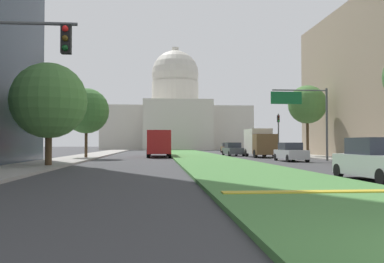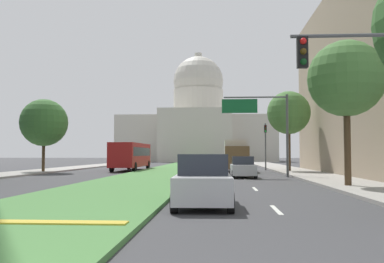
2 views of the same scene
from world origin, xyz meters
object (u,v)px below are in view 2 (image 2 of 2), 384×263
object	(u,v)px
traffic_light_far_right	(265,140)
sedan_lead_stopped	(203,182)
capitol_building	(198,128)
street_tree_left_far	(44,123)
sedan_far_horizon	(231,161)
traffic_light_near_right	(380,81)
street_tree_right_mid	(346,79)
street_tree_right_far	(289,113)
city_bus	(131,154)
overhead_guide_sign	(263,118)
box_truck_delivery	(236,155)
sedan_distant	(216,163)
sedan_midblock	(243,167)

from	to	relation	value
traffic_light_far_right	sedan_lead_stopped	xyz separation A→B (m)	(-5.72, -33.17, -2.47)
capitol_building	street_tree_left_far	xyz separation A→B (m)	(-11.82, -65.05, -3.19)
capitol_building	sedan_far_horizon	size ratio (longest dim) A/B	7.89
traffic_light_near_right	capitol_building	bearing A→B (deg)	95.70
street_tree_right_mid	street_tree_right_far	distance (m)	19.49
street_tree_left_far	city_bus	distance (m)	9.95
traffic_light_near_right	overhead_guide_sign	bearing A→B (deg)	92.17
street_tree_left_far	street_tree_right_mid	bearing A→B (deg)	-35.65
traffic_light_far_right	box_truck_delivery	distance (m)	5.64
traffic_light_near_right	city_bus	xyz separation A→B (m)	(-13.89, 35.00, -2.03)
street_tree_right_mid	sedan_far_horizon	size ratio (longest dim) A/B	1.76
street_tree_right_far	city_bus	distance (m)	17.36
street_tree_right_far	sedan_distant	size ratio (longest dim) A/B	1.81
overhead_guide_sign	sedan_midblock	xyz separation A→B (m)	(-1.64, -0.59, -3.86)
city_bus	box_truck_delivery	bearing A→B (deg)	-12.71
street_tree_right_mid	sedan_far_horizon	xyz separation A→B (m)	(-5.12, 42.31, -5.10)
traffic_light_near_right	sedan_midblock	xyz separation A→B (m)	(-2.49, 21.89, -3.03)
traffic_light_near_right	city_bus	distance (m)	37.71
street_tree_right_mid	street_tree_left_far	distance (m)	29.28
traffic_light_near_right	sedan_far_horizon	xyz separation A→B (m)	(-2.54, 54.23, -3.02)
capitol_building	overhead_guide_sign	world-z (taller)	capitol_building
city_bus	capitol_building	bearing A→B (deg)	85.63
traffic_light_far_right	sedan_midblock	bearing A→B (deg)	-102.75
sedan_lead_stopped	city_bus	world-z (taller)	city_bus
street_tree_left_far	sedan_midblock	world-z (taller)	street_tree_left_far
street_tree_right_far	sedan_distant	xyz separation A→B (m)	(-7.28, 6.04, -5.09)
overhead_guide_sign	box_truck_delivery	bearing A→B (deg)	99.89
traffic_light_near_right	sedan_lead_stopped	xyz separation A→B (m)	(-4.87, 3.44, -2.95)
sedan_distant	box_truck_delivery	size ratio (longest dim) A/B	0.69
capitol_building	sedan_lead_stopped	bearing A→B (deg)	-87.15
capitol_building	sedan_far_horizon	distance (m)	41.02
traffic_light_far_right	sedan_far_horizon	bearing A→B (deg)	100.88
capitol_building	sedan_midblock	xyz separation A→B (m)	(6.89, -72.14, -7.24)
traffic_light_near_right	sedan_distant	bearing A→B (deg)	97.14
overhead_guide_sign	box_truck_delivery	size ratio (longest dim) A/B	1.02
traffic_light_far_right	capitol_building	bearing A→B (deg)	100.10
street_tree_right_mid	street_tree_left_far	world-z (taller)	street_tree_right_mid
sedan_far_horizon	traffic_light_near_right	bearing A→B (deg)	-87.32
street_tree_right_mid	sedan_midblock	bearing A→B (deg)	116.96
sedan_midblock	sedan_distant	size ratio (longest dim) A/B	0.96
street_tree_right_far	box_truck_delivery	size ratio (longest dim) A/B	1.25
capitol_building	sedan_distant	world-z (taller)	capitol_building
sedan_midblock	sedan_distant	bearing A→B (deg)	98.05
sedan_lead_stopped	sedan_distant	distance (m)	34.01
capitol_building	city_bus	size ratio (longest dim) A/B	3.26
capitol_building	city_bus	distance (m)	59.53
street_tree_right_mid	city_bus	xyz separation A→B (m)	(-16.47, 23.08, -4.11)
overhead_guide_sign	sedan_distant	size ratio (longest dim) A/B	1.47
sedan_far_horizon	overhead_guide_sign	bearing A→B (deg)	-86.95
traffic_light_near_right	traffic_light_far_right	xyz separation A→B (m)	(0.84, 36.61, -0.48)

